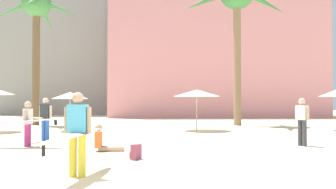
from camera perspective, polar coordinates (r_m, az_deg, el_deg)
ground at (r=6.48m, az=-1.17°, el=-15.29°), size 120.00×120.00×0.00m
hotel_pink at (r=39.88m, az=7.48°, el=6.05°), size 22.53×9.48×13.34m
hotel_tower_gray at (r=52.09m, az=-18.23°, el=13.61°), size 15.48×8.98×29.86m
palm_tree_far_left at (r=25.22m, az=11.23°, el=14.82°), size 7.28×7.26×10.45m
palm_tree_left at (r=26.56m, az=-20.77°, el=12.24°), size 6.15×6.03×9.60m
cafe_umbrella_2 at (r=19.41m, az=4.73°, el=0.23°), size 2.62×2.62×2.28m
cafe_umbrella_3 at (r=19.87m, az=-15.79°, el=-0.17°), size 2.01×2.01×2.14m
beach_towel at (r=9.41m, az=0.53°, el=-10.85°), size 1.82×0.97×0.01m
backpack at (r=9.63m, az=-5.32°, el=-9.44°), size 0.33×0.35×0.42m
person_near_left at (r=15.17m, az=-19.32°, el=-3.62°), size 1.59×2.77×1.76m
person_mid_right at (r=13.21m, az=-22.24°, el=-4.16°), size 2.66×0.80×1.60m
person_mid_left at (r=11.44m, az=-10.49°, el=-7.63°), size 0.96×0.46×0.88m
person_far_right at (r=7.45m, az=-14.86°, el=-6.04°), size 0.88×3.19×1.78m
person_far_left at (r=13.42m, az=21.16°, el=-3.87°), size 0.38×0.58×1.72m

